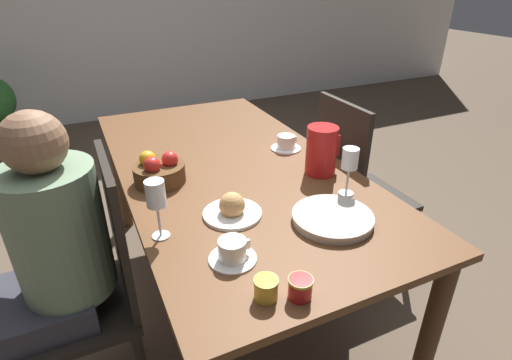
{
  "coord_description": "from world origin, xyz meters",
  "views": [
    {
      "loc": [
        -0.59,
        -1.53,
        1.53
      ],
      "look_at": [
        0.0,
        -0.28,
        0.8
      ],
      "focal_mm": 28.0,
      "sensor_mm": 36.0,
      "label": 1
    }
  ],
  "objects_px": {
    "chair_person_side": "(93,287)",
    "red_pitcher": "(321,150)",
    "chair_opposite": "(354,189)",
    "jam_jar_amber": "(300,287)",
    "teacup_near_person": "(233,252)",
    "person_seated": "(52,252)",
    "jam_jar_red": "(266,288)",
    "wine_glass_juice": "(350,161)",
    "wine_glass_water": "(156,196)",
    "fruit_bowl": "(159,171)",
    "bread_plate": "(232,208)",
    "teacup_across": "(286,143)",
    "serving_tray": "(332,218)"
  },
  "relations": [
    {
      "from": "bread_plate",
      "to": "jam_jar_amber",
      "type": "height_order",
      "value": "bread_plate"
    },
    {
      "from": "person_seated",
      "to": "wine_glass_water",
      "type": "relative_size",
      "value": 5.75
    },
    {
      "from": "serving_tray",
      "to": "fruit_bowl",
      "type": "distance_m",
      "value": 0.73
    },
    {
      "from": "teacup_near_person",
      "to": "fruit_bowl",
      "type": "bearing_deg",
      "value": 97.95
    },
    {
      "from": "jam_jar_amber",
      "to": "teacup_near_person",
      "type": "bearing_deg",
      "value": 115.38
    },
    {
      "from": "jam_jar_red",
      "to": "fruit_bowl",
      "type": "bearing_deg",
      "value": 97.62
    },
    {
      "from": "red_pitcher",
      "to": "person_seated",
      "type": "bearing_deg",
      "value": -177.92
    },
    {
      "from": "wine_glass_water",
      "to": "teacup_across",
      "type": "height_order",
      "value": "wine_glass_water"
    },
    {
      "from": "chair_opposite",
      "to": "jam_jar_amber",
      "type": "bearing_deg",
      "value": -46.3
    },
    {
      "from": "red_pitcher",
      "to": "wine_glass_juice",
      "type": "bearing_deg",
      "value": -92.33
    },
    {
      "from": "red_pitcher",
      "to": "wine_glass_juice",
      "type": "xyz_separation_m",
      "value": [
        -0.01,
        -0.2,
        0.03
      ]
    },
    {
      "from": "chair_person_side",
      "to": "chair_opposite",
      "type": "bearing_deg",
      "value": -81.48
    },
    {
      "from": "red_pitcher",
      "to": "teacup_across",
      "type": "distance_m",
      "value": 0.3
    },
    {
      "from": "chair_person_side",
      "to": "red_pitcher",
      "type": "xyz_separation_m",
      "value": [
        0.97,
        0.04,
        0.34
      ]
    },
    {
      "from": "wine_glass_juice",
      "to": "fruit_bowl",
      "type": "xyz_separation_m",
      "value": [
        -0.64,
        0.41,
        -0.09
      ]
    },
    {
      "from": "jam_jar_amber",
      "to": "fruit_bowl",
      "type": "height_order",
      "value": "fruit_bowl"
    },
    {
      "from": "serving_tray",
      "to": "fruit_bowl",
      "type": "bearing_deg",
      "value": 130.87
    },
    {
      "from": "bread_plate",
      "to": "fruit_bowl",
      "type": "bearing_deg",
      "value": 115.91
    },
    {
      "from": "wine_glass_water",
      "to": "fruit_bowl",
      "type": "xyz_separation_m",
      "value": [
        0.09,
        0.38,
        -0.1
      ]
    },
    {
      "from": "chair_opposite",
      "to": "jam_jar_red",
      "type": "xyz_separation_m",
      "value": [
        -0.88,
        -0.72,
        0.27
      ]
    },
    {
      "from": "teacup_near_person",
      "to": "chair_person_side",
      "type": "bearing_deg",
      "value": 140.17
    },
    {
      "from": "wine_glass_water",
      "to": "bread_plate",
      "type": "xyz_separation_m",
      "value": [
        0.26,
        0.02,
        -0.12
      ]
    },
    {
      "from": "fruit_bowl",
      "to": "teacup_across",
      "type": "bearing_deg",
      "value": 7.43
    },
    {
      "from": "chair_person_side",
      "to": "teacup_near_person",
      "type": "distance_m",
      "value": 0.6
    },
    {
      "from": "teacup_near_person",
      "to": "jam_jar_amber",
      "type": "distance_m",
      "value": 0.24
    },
    {
      "from": "teacup_near_person",
      "to": "serving_tray",
      "type": "bearing_deg",
      "value": 6.51
    },
    {
      "from": "red_pitcher",
      "to": "teacup_near_person",
      "type": "height_order",
      "value": "red_pitcher"
    },
    {
      "from": "chair_opposite",
      "to": "wine_glass_water",
      "type": "xyz_separation_m",
      "value": [
        -1.07,
        -0.33,
        0.39
      ]
    },
    {
      "from": "wine_glass_juice",
      "to": "teacup_near_person",
      "type": "relative_size",
      "value": 1.31
    },
    {
      "from": "bread_plate",
      "to": "wine_glass_water",
      "type": "bearing_deg",
      "value": -175.52
    },
    {
      "from": "wine_glass_juice",
      "to": "serving_tray",
      "type": "height_order",
      "value": "wine_glass_juice"
    },
    {
      "from": "person_seated",
      "to": "wine_glass_water",
      "type": "xyz_separation_m",
      "value": [
        0.34,
        -0.14,
        0.2
      ]
    },
    {
      "from": "teacup_near_person",
      "to": "teacup_across",
      "type": "distance_m",
      "value": 0.88
    },
    {
      "from": "person_seated",
      "to": "wine_glass_juice",
      "type": "xyz_separation_m",
      "value": [
        1.06,
        -0.16,
        0.19
      ]
    },
    {
      "from": "red_pitcher",
      "to": "serving_tray",
      "type": "bearing_deg",
      "value": -116.61
    },
    {
      "from": "wine_glass_juice",
      "to": "teacup_near_person",
      "type": "distance_m",
      "value": 0.6
    },
    {
      "from": "teacup_near_person",
      "to": "person_seated",
      "type": "bearing_deg",
      "value": 145.52
    },
    {
      "from": "chair_opposite",
      "to": "teacup_near_person",
      "type": "bearing_deg",
      "value": -59.06
    },
    {
      "from": "teacup_near_person",
      "to": "jam_jar_red",
      "type": "distance_m",
      "value": 0.18
    },
    {
      "from": "teacup_across",
      "to": "bread_plate",
      "type": "bearing_deg",
      "value": -136.2
    },
    {
      "from": "person_seated",
      "to": "teacup_across",
      "type": "xyz_separation_m",
      "value": [
        1.06,
        0.33,
        0.08
      ]
    },
    {
      "from": "bread_plate",
      "to": "jam_jar_red",
      "type": "relative_size",
      "value": 3.13
    },
    {
      "from": "teacup_across",
      "to": "fruit_bowl",
      "type": "height_order",
      "value": "fruit_bowl"
    },
    {
      "from": "teacup_near_person",
      "to": "jam_jar_amber",
      "type": "xyz_separation_m",
      "value": [
        0.1,
        -0.22,
        0.0
      ]
    },
    {
      "from": "wine_glass_water",
      "to": "teacup_across",
      "type": "distance_m",
      "value": 0.87
    },
    {
      "from": "bread_plate",
      "to": "chair_person_side",
      "type": "bearing_deg",
      "value": 167.64
    },
    {
      "from": "red_pitcher",
      "to": "teacup_across",
      "type": "xyz_separation_m",
      "value": [
        -0.01,
        0.29,
        -0.08
      ]
    },
    {
      "from": "teacup_across",
      "to": "serving_tray",
      "type": "bearing_deg",
      "value": -104.61
    },
    {
      "from": "wine_glass_juice",
      "to": "jam_jar_red",
      "type": "height_order",
      "value": "wine_glass_juice"
    },
    {
      "from": "wine_glass_juice",
      "to": "serving_tray",
      "type": "distance_m",
      "value": 0.25
    }
  ]
}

